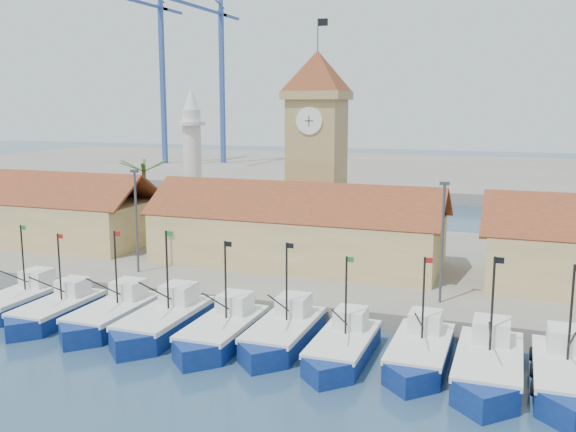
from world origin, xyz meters
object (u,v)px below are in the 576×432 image
at_px(boat_0, 18,302).
at_px(clock_tower, 317,146).
at_px(minaret, 192,162).
at_px(boat_5, 282,335).

height_order(boat_0, clock_tower, clock_tower).
bearing_deg(boat_0, clock_tower, 52.50).
height_order(clock_tower, minaret, clock_tower).
height_order(boat_0, boat_5, boat_5).
bearing_deg(minaret, boat_5, -51.37).
distance_m(boat_0, clock_tower, 30.71).
bearing_deg(boat_0, boat_5, 0.17).
bearing_deg(minaret, boat_0, -95.57).
distance_m(boat_0, minaret, 26.38).
distance_m(boat_0, boat_5, 22.08).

